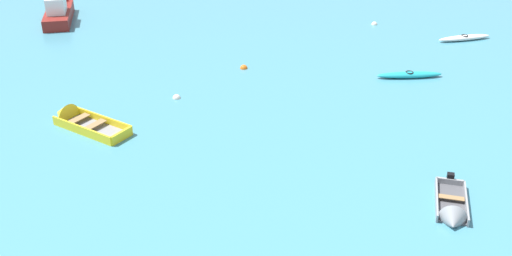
{
  "coord_description": "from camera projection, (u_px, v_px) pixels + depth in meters",
  "views": [
    {
      "loc": [
        0.78,
        1.82,
        12.25
      ],
      "look_at": [
        0.0,
        24.51,
        0.15
      ],
      "focal_mm": 40.9,
      "sensor_mm": 36.0,
      "label": 1
    }
  ],
  "objects": [
    {
      "name": "rowboat_yellow_distant_center",
      "position": [
        75.0,
        119.0,
        26.37
      ],
      "size": [
        4.2,
        3.2,
        1.18
      ],
      "color": "gray",
      "rests_on": "ground_plane"
    },
    {
      "name": "mooring_buoy_far_field",
      "position": [
        244.0,
        68.0,
        32.25
      ],
      "size": [
        0.41,
        0.41,
        0.41
      ],
      "primitive_type": "sphere",
      "color": "orange",
      "rests_on": "ground_plane"
    },
    {
      "name": "mooring_buoy_central",
      "position": [
        374.0,
        25.0,
        39.09
      ],
      "size": [
        0.39,
        0.39,
        0.39
      ],
      "primitive_type": "sphere",
      "color": "silver",
      "rests_on": "ground_plane"
    },
    {
      "name": "mooring_buoy_between_boats_left",
      "position": [
        177.0,
        98.0,
        28.82
      ],
      "size": [
        0.39,
        0.39,
        0.39
      ],
      "primitive_type": "sphere",
      "color": "silver",
      "rests_on": "ground_plane"
    },
    {
      "name": "kayak_white_back_row_center",
      "position": [
        464.0,
        38.0,
        36.26
      ],
      "size": [
        3.53,
        1.53,
        0.33
      ],
      "color": "white",
      "rests_on": "ground_plane"
    },
    {
      "name": "rowboat_grey_far_back",
      "position": [
        452.0,
        213.0,
        20.21
      ],
      "size": [
        1.61,
        3.11,
        0.97
      ],
      "color": "#4C4C51",
      "rests_on": "ground_plane"
    },
    {
      "name": "kayak_turquoise_center",
      "position": [
        409.0,
        75.0,
        31.03
      ],
      "size": [
        3.57,
        0.93,
        0.34
      ],
      "color": "teal",
      "rests_on": "ground_plane"
    },
    {
      "name": "motor_launch_maroon_near_camera",
      "position": [
        59.0,
        11.0,
        39.83
      ],
      "size": [
        2.76,
        5.81,
        2.09
      ],
      "color": "maroon",
      "rests_on": "ground_plane"
    }
  ]
}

